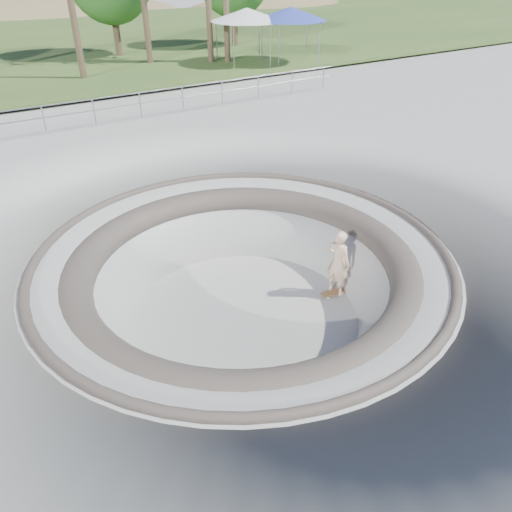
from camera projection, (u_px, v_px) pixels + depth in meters
The scene contains 9 objects.
ground at pixel (242, 255), 12.23m from camera, with size 180.00×180.00×0.00m, color #A0A09B.
skate_bowl at pixel (243, 314), 13.19m from camera, with size 14.00×14.00×4.10m.
grass_strip at pixel (8, 47), 36.66m from camera, with size 180.00×36.00×0.12m.
distant_hills at pixel (25, 81), 58.89m from camera, with size 103.20×45.00×28.60m.
safety_railing at pixel (94, 111), 20.53m from camera, with size 25.00×0.06×1.03m.
skateboard at pixel (335, 292), 14.02m from camera, with size 0.89×0.37×0.09m.
skater at pixel (338, 262), 13.50m from camera, with size 0.71×0.46×1.94m, color beige.
canopy_white at pixel (247, 15), 29.72m from camera, with size 6.11×6.11×3.12m.
canopy_blue at pixel (290, 14), 29.93m from camera, with size 5.75×5.75×3.15m.
Camera 1 is at (-5.21, -9.02, 6.41)m, focal length 35.00 mm.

